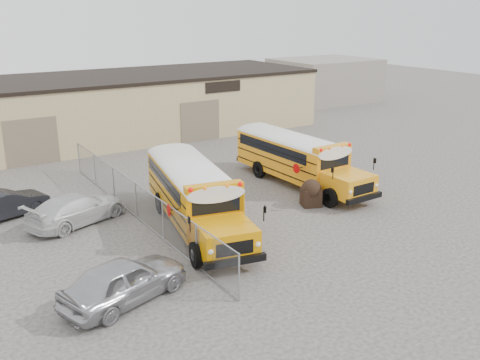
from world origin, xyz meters
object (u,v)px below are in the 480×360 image
school_bus_left (164,157)px  school_bus_right (238,136)px  car_silver (124,280)px  car_dark (5,204)px  tarp_bundle (311,192)px  car_white (77,209)px

school_bus_left → school_bus_right: (6.35, 2.32, -0.05)m
car_silver → car_dark: car_silver is taller
school_bus_right → car_dark: (-14.74, -2.58, -0.96)m
school_bus_left → car_silver: bearing=-121.3°
tarp_bundle → school_bus_left: bearing=125.1°
car_silver → car_dark: (-1.96, 10.31, -0.10)m
school_bus_left → car_silver: 12.40m
tarp_bundle → car_silver: 11.84m
car_dark → school_bus_right: bearing=-96.7°
school_bus_right → tarp_bundle: (-1.54, -9.18, -0.92)m
tarp_bundle → school_bus_right: bearing=80.5°
car_white → car_dark: size_ratio=1.18×
car_silver → car_white: size_ratio=0.95×
car_white → school_bus_left: bearing=-85.1°
school_bus_right → car_white: 13.15m
tarp_bundle → car_silver: size_ratio=0.30×
car_silver → car_dark: size_ratio=1.11×
tarp_bundle → car_silver: car_silver is taller
car_silver → school_bus_left: bearing=-48.7°
car_dark → school_bus_left: bearing=-104.8°
school_bus_right → car_dark: school_bus_right is taller
school_bus_left → car_dark: (-8.39, -0.26, -1.01)m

